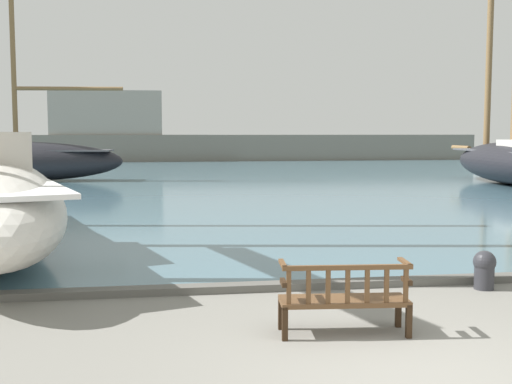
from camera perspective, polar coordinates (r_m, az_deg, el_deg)
ground_plane at (r=7.08m, az=14.35°, el=-15.69°), size 160.00×160.00×0.00m
harbor_water at (r=50.20m, az=-5.67°, el=2.49°), size 100.00×80.00×0.08m
quay_edge_kerb at (r=10.56m, az=6.09°, el=-8.17°), size 40.00×0.30×0.12m
park_bench at (r=8.16m, az=7.86°, el=-9.28°), size 1.64×0.65×0.92m
sailboat_nearest_starboard at (r=34.12m, az=-20.17°, el=2.92°), size 12.10×3.41×14.59m
mooring_bollard at (r=11.01m, az=19.64°, el=-6.42°), size 0.36×0.36×0.63m
far_breakwater at (r=54.63m, az=-7.31°, el=4.46°), size 50.24×2.40×5.91m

